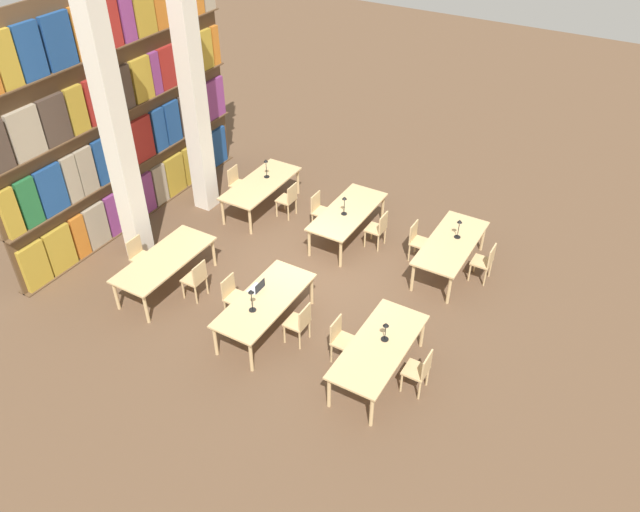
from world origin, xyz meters
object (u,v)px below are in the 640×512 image
pillar_center (193,93)px  chair_1 (341,339)px  reading_table_0 (379,348)px  desk_lamp_0 (386,329)px  chair_3 (418,240)px  chair_0 (419,370)px  reading_table_2 (265,302)px  laptop (257,288)px  chair_8 (196,278)px  reading_table_3 (348,213)px  reading_table_1 (451,245)px  chair_2 (485,261)px  chair_4 (300,322)px  desk_lamp_1 (459,226)px  chair_6 (378,228)px  chair_9 (140,256)px  reading_table_5 (261,185)px  desk_lamp_2 (251,297)px  desk_lamp_4 (266,165)px  pillar_left (116,133)px  chair_7 (320,210)px  chair_10 (288,199)px  chair_5 (234,296)px  reading_table_4 (165,261)px  desk_lamp_3 (344,202)px  chair_11 (237,183)px

pillar_center → chair_1: pillar_center is taller
reading_table_0 → desk_lamp_0: bearing=-7.2°
chair_3 → desk_lamp_0: bearing=13.1°
chair_0 → reading_table_2: 3.20m
reading_table_0 → chair_3: size_ratio=2.57×
laptop → chair_8: 1.50m
reading_table_3 → reading_table_1: bearing=-89.2°
chair_2 → chair_4: bearing=146.0°
reading_table_0 → desk_lamp_1: desk_lamp_1 is taller
chair_0 → chair_3: same height
desk_lamp_1 → chair_6: size_ratio=0.51×
chair_9 → reading_table_5: chair_9 is taller
desk_lamp_0 → chair_3: bearing=13.1°
desk_lamp_1 → chair_1: bearing=167.9°
chair_2 → chair_9: 7.37m
chair_0 → desk_lamp_2: (-0.40, 3.21, 0.59)m
desk_lamp_4 → reading_table_2: bearing=-146.4°
reading_table_1 → desk_lamp_4: size_ratio=4.63×
reading_table_2 → laptop: size_ratio=7.19×
chair_2 → chair_3: (0.00, 1.53, 0.00)m
chair_8 → chair_2: bearing=-54.4°
pillar_left → chair_7: (2.97, -3.00, -2.51)m
chair_4 → desk_lamp_4: (3.85, 3.33, 0.59)m
chair_9 → chair_10: 3.86m
pillar_left → chair_6: pillar_left is taller
desk_lamp_1 → chair_5: desk_lamp_1 is taller
chair_3 → reading_table_3: bearing=-87.8°
pillar_center → chair_10: bearing=-73.5°
reading_table_2 → chair_2: bearing=-41.6°
reading_table_2 → reading_table_1: bearing=-34.2°
chair_7 → desk_lamp_0: bearing=44.2°
desk_lamp_1 → chair_4: (-3.77, 1.70, -0.56)m
chair_2 → reading_table_4: (-3.57, 5.71, 0.18)m
reading_table_1 → chair_4: chair_4 is taller
desk_lamp_3 → reading_table_5: size_ratio=0.20×
reading_table_2 → chair_5: (0.01, 0.77, -0.18)m
chair_5 → chair_11: 4.40m
reading_table_4 → chair_0: bearing=-89.9°
pillar_left → desk_lamp_2: bearing=-104.1°
chair_0 → chair_9: bearing=89.7°
laptop → reading_table_4: (-0.15, 2.24, -0.11)m
chair_0 → desk_lamp_0: bearing=79.3°
chair_1 → chair_6: same height
chair_9 → chair_11: (3.55, 0.02, 0.00)m
desk_lamp_0 → chair_2: (3.42, -0.74, -0.52)m
chair_0 → desk_lamp_4: bearing=56.3°
desk_lamp_4 → reading_table_4: bearing=-179.4°
reading_table_4 → reading_table_3: bearing=-34.8°
chair_2 → chair_7: size_ratio=1.00×
chair_8 → chair_5: bearing=-92.5°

